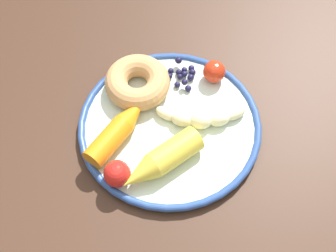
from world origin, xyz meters
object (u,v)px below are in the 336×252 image
plate (168,127)px  tomato_mid (117,174)px  carrot_orange (119,130)px  donut (137,82)px  dining_table (179,174)px  banana (201,118)px  blueberry_pile (183,74)px  carrot_yellow (161,161)px  tomato_near (214,72)px

plate → tomato_mid: (-0.06, 0.10, 0.02)m
carrot_orange → donut: bearing=-36.7°
dining_table → plate: plate is taller
banana → blueberry_pile: size_ratio=2.20×
banana → tomato_mid: size_ratio=3.53×
dining_table → plate: size_ratio=4.02×
banana → carrot_yellow: (-0.05, 0.09, 0.01)m
plate → donut: bearing=14.3°
carrot_yellow → blueberry_pile: size_ratio=2.14×
carrot_orange → blueberry_pile: (0.07, -0.14, -0.01)m
dining_table → banana: (0.04, -0.05, 0.10)m
banana → donut: 0.12m
carrot_yellow → donut: bearing=-5.4°
plate → tomato_near: 0.13m
tomato_near → tomato_mid: size_ratio=0.92×
dining_table → carrot_yellow: carrot_yellow is taller
plate → carrot_orange: carrot_orange is taller
blueberry_pile → tomato_near: tomato_near is taller
tomato_near → banana: bearing=143.3°
banana → carrot_orange: carrot_orange is taller
carrot_yellow → dining_table: bearing=-66.8°
carrot_orange → donut: 0.10m
carrot_yellow → blueberry_pile: bearing=-32.5°
blueberry_pile → tomato_mid: bearing=132.0°
banana → carrot_yellow: carrot_yellow is taller
carrot_orange → carrot_yellow: bearing=-151.1°
carrot_orange → blueberry_pile: carrot_orange is taller
dining_table → carrot_yellow: (-0.02, 0.04, 0.11)m
carrot_orange → tomato_mid: bearing=160.8°
dining_table → blueberry_pile: (0.13, -0.06, 0.09)m
plate → tomato_near: tomato_near is taller
banana → blueberry_pile: bearing=-4.0°
plate → donut: size_ratio=2.73×
carrot_yellow → tomato_mid: (0.00, 0.07, -0.00)m
donut → carrot_orange: bearing=143.3°
banana → tomato_near: size_ratio=3.84×
banana → tomato_mid: tomato_mid is taller
banana → donut: donut is taller
tomato_near → dining_table: bearing=137.0°
carrot_orange → tomato_near: tomato_near is taller
dining_table → tomato_mid: (-0.01, 0.11, 0.11)m
donut → tomato_near: size_ratio=2.86×
carrot_yellow → carrot_orange: bearing=28.9°
plate → tomato_mid: bearing=121.1°
banana → tomato_mid: 0.17m
plate → tomato_mid: 0.12m
plate → dining_table: bearing=-176.5°
dining_table → banana: size_ratio=8.15×
plate → blueberry_pile: 0.10m
carrot_orange → donut: donut is taller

